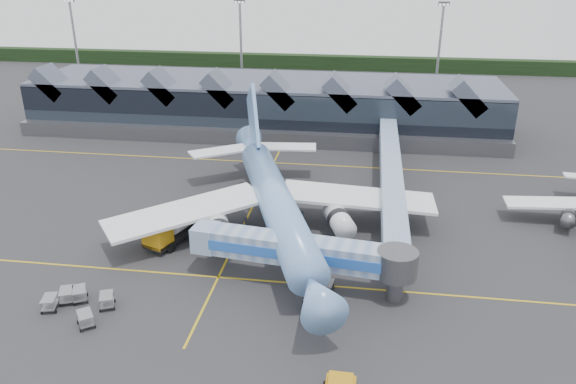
# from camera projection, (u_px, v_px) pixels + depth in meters

# --- Properties ---
(ground) EXTENTS (260.00, 260.00, 0.00)m
(ground) POSITION_uv_depth(u_px,v_px,m) (235.00, 242.00, 67.79)
(ground) COLOR #232326
(ground) RESTS_ON ground
(taxi_stripes) EXTENTS (120.00, 60.00, 0.01)m
(taxi_stripes) POSITION_uv_depth(u_px,v_px,m) (252.00, 208.00, 76.88)
(taxi_stripes) COLOR gold
(taxi_stripes) RESTS_ON ground
(tree_line_far) EXTENTS (260.00, 4.00, 4.00)m
(tree_line_far) POSITION_uv_depth(u_px,v_px,m) (319.00, 62.00, 167.01)
(tree_line_far) COLOR black
(tree_line_far) RESTS_ON ground
(terminal) EXTENTS (90.00, 22.25, 12.52)m
(terminal) POSITION_uv_depth(u_px,v_px,m) (264.00, 104.00, 109.58)
(terminal) COLOR black
(terminal) RESTS_ON ground
(light_masts) EXTENTS (132.40, 42.56, 22.45)m
(light_masts) POSITION_uv_depth(u_px,v_px,m) (400.00, 55.00, 117.20)
(light_masts) COLOR gray
(light_masts) RESTS_ON ground
(main_airliner) EXTENTS (39.47, 46.44, 15.39)m
(main_airliner) POSITION_uv_depth(u_px,v_px,m) (274.00, 198.00, 68.74)
(main_airliner) COLOR #6D9CDD
(main_airliner) RESTS_ON ground
(jet_bridge) EXTENTS (23.55, 6.32, 5.63)m
(jet_bridge) POSITION_uv_depth(u_px,v_px,m) (314.00, 254.00, 57.18)
(jet_bridge) COLOR #6F8BBA
(jet_bridge) RESTS_ON ground
(fuel_truck) EXTENTS (6.21, 10.99, 3.73)m
(fuel_truck) POSITION_uv_depth(u_px,v_px,m) (181.00, 221.00, 68.40)
(fuel_truck) COLOR black
(fuel_truck) RESTS_ON ground
(baggage_carts) EXTENTS (7.13, 6.16, 1.38)m
(baggage_carts) POSITION_uv_depth(u_px,v_px,m) (78.00, 302.00, 54.92)
(baggage_carts) COLOR gray
(baggage_carts) RESTS_ON ground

